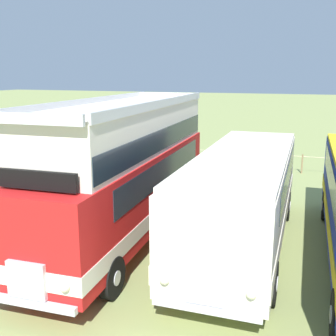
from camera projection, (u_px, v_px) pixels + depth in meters
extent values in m
cube|color=red|center=(125.00, 188.00, 13.41)|extent=(3.00, 10.50, 2.30)
cube|color=silver|center=(125.00, 205.00, 13.55)|extent=(3.05, 10.55, 0.44)
cube|color=#19232D|center=(129.00, 167.00, 13.65)|extent=(2.92, 8.11, 0.76)
cube|color=#19232D|center=(25.00, 222.00, 8.48)|extent=(2.20, 0.21, 0.90)
cube|color=silver|center=(27.00, 280.00, 8.66)|extent=(0.90, 0.16, 0.80)
cube|color=silver|center=(27.00, 303.00, 8.74)|extent=(2.30, 0.25, 0.16)
sphere|color=#EAEACC|center=(65.00, 287.00, 8.39)|extent=(0.22, 0.22, 0.22)
cube|color=silver|center=(127.00, 128.00, 13.22)|extent=(2.86, 9.60, 1.50)
cube|color=silver|center=(31.00, 119.00, 8.44)|extent=(2.40, 0.22, 0.24)
cube|color=silver|center=(167.00, 95.00, 17.00)|extent=(2.40, 0.22, 0.24)
cube|color=silver|center=(163.00, 103.00, 12.70)|extent=(0.56, 9.49, 0.24)
cube|color=silver|center=(92.00, 102.00, 13.39)|extent=(0.56, 9.49, 0.24)
cube|color=#19232D|center=(127.00, 137.00, 13.29)|extent=(2.90, 9.50, 0.64)
cube|color=black|center=(37.00, 180.00, 8.77)|extent=(1.90, 0.21, 0.40)
cylinder|color=black|center=(112.00, 277.00, 9.99)|extent=(0.33, 1.05, 1.04)
cylinder|color=silver|center=(117.00, 278.00, 9.95)|extent=(0.04, 0.36, 0.36)
cylinder|color=black|center=(29.00, 265.00, 10.66)|extent=(0.33, 1.05, 1.04)
cylinder|color=silver|center=(24.00, 264.00, 10.70)|extent=(0.04, 0.36, 0.36)
cylinder|color=black|center=(186.00, 197.00, 16.50)|extent=(0.33, 1.05, 1.04)
cylinder|color=silver|center=(190.00, 197.00, 16.46)|extent=(0.04, 0.36, 0.36)
cylinder|color=black|center=(132.00, 192.00, 17.17)|extent=(0.33, 1.05, 1.04)
cylinder|color=silver|center=(129.00, 192.00, 17.21)|extent=(0.04, 0.36, 0.36)
cube|color=silver|center=(244.00, 194.00, 12.73)|extent=(2.74, 9.57, 2.30)
cube|color=silver|center=(243.00, 212.00, 12.86)|extent=(2.78, 9.61, 0.44)
cube|color=#19232D|center=(246.00, 172.00, 12.97)|extent=(2.71, 7.17, 0.76)
cube|color=#19232D|center=(209.00, 226.00, 8.25)|extent=(2.20, 0.16, 0.90)
cube|color=silver|center=(207.00, 286.00, 8.43)|extent=(0.90, 0.14, 0.80)
cube|color=silver|center=(206.00, 309.00, 8.51)|extent=(2.30, 0.20, 0.16)
sphere|color=#EAEACC|center=(252.00, 294.00, 8.14)|extent=(0.22, 0.22, 0.22)
sphere|color=#EAEACC|center=(164.00, 279.00, 8.70)|extent=(0.22, 0.22, 0.22)
cube|color=silver|center=(245.00, 155.00, 12.46)|extent=(2.69, 9.17, 0.14)
cylinder|color=black|center=(271.00, 283.00, 9.72)|extent=(0.31, 1.05, 1.04)
cylinder|color=silver|center=(277.00, 284.00, 9.67)|extent=(0.03, 0.36, 0.36)
cylinder|color=black|center=(177.00, 269.00, 10.44)|extent=(0.31, 1.05, 1.04)
cylinder|color=silver|center=(171.00, 268.00, 10.48)|extent=(0.03, 0.36, 0.36)
cylinder|color=black|center=(286.00, 206.00, 15.36)|extent=(0.31, 1.05, 1.04)
cylinder|color=silver|center=(290.00, 206.00, 15.32)|extent=(0.03, 0.36, 0.36)
cylinder|color=black|center=(224.00, 200.00, 16.08)|extent=(0.31, 1.05, 1.04)
cylinder|color=silver|center=(220.00, 200.00, 16.13)|extent=(0.03, 0.36, 0.36)
cylinder|color=silver|center=(331.00, 314.00, 8.47)|extent=(0.03, 0.36, 0.36)
cylinder|color=black|center=(326.00, 206.00, 15.35)|extent=(0.31, 1.05, 1.04)
cylinder|color=silver|center=(322.00, 206.00, 15.40)|extent=(0.03, 0.36, 0.36)
cylinder|color=#8C704C|center=(163.00, 154.00, 25.09)|extent=(0.08, 0.08, 1.05)
cylinder|color=#8C704C|center=(302.00, 164.00, 22.41)|extent=(0.08, 0.08, 1.05)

